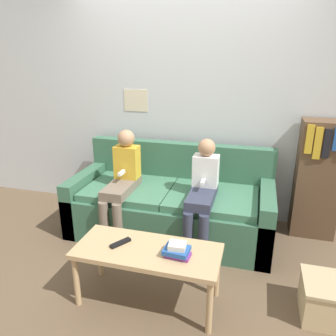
% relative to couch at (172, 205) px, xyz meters
% --- Properties ---
extents(ground_plane, '(10.00, 10.00, 0.00)m').
position_rel_couch_xyz_m(ground_plane, '(0.00, -0.58, -0.29)').
color(ground_plane, brown).
extents(wall_back, '(8.00, 0.06, 2.60)m').
position_rel_couch_xyz_m(wall_back, '(-0.00, 0.55, 1.01)').
color(wall_back, silver).
rests_on(wall_back, ground_plane).
extents(couch, '(2.04, 0.91, 0.88)m').
position_rel_couch_xyz_m(couch, '(0.00, 0.00, 0.00)').
color(couch, '#38664C').
rests_on(couch, ground_plane).
extents(coffee_table, '(1.07, 0.46, 0.45)m').
position_rel_couch_xyz_m(coffee_table, '(0.10, -1.07, 0.11)').
color(coffee_table, tan).
rests_on(coffee_table, ground_plane).
extents(person_left, '(0.24, 0.61, 1.09)m').
position_rel_couch_xyz_m(person_left, '(-0.45, -0.22, 0.32)').
color(person_left, '#756656').
rests_on(person_left, ground_plane).
extents(person_right, '(0.24, 0.61, 1.05)m').
position_rel_couch_xyz_m(person_right, '(0.36, -0.23, 0.30)').
color(person_right, '#33384C').
rests_on(person_right, ground_plane).
extents(tv_remote, '(0.12, 0.17, 0.02)m').
position_rel_couch_xyz_m(tv_remote, '(-0.11, -1.07, 0.17)').
color(tv_remote, black).
rests_on(tv_remote, coffee_table).
extents(book_stack, '(0.20, 0.16, 0.10)m').
position_rel_couch_xyz_m(book_stack, '(0.33, -1.09, 0.20)').
color(book_stack, '#7A3389').
rests_on(book_stack, coffee_table).
extents(bookshelf, '(0.43, 0.31, 1.21)m').
position_rel_couch_xyz_m(bookshelf, '(1.43, 0.35, 0.31)').
color(bookshelf, brown).
rests_on(bookshelf, ground_plane).
extents(storage_box, '(0.40, 0.37, 0.29)m').
position_rel_couch_xyz_m(storage_box, '(1.41, -0.89, -0.15)').
color(storage_box, '#CCB284').
rests_on(storage_box, ground_plane).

